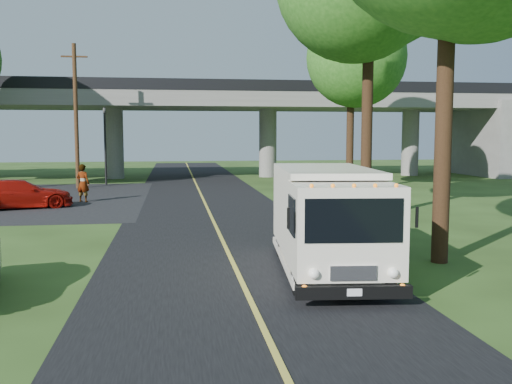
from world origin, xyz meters
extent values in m
plane|color=#273D15|center=(0.00, 0.00, 0.00)|extent=(120.00, 120.00, 0.00)
cube|color=black|center=(0.00, 10.00, 0.01)|extent=(7.00, 90.00, 0.02)
cube|color=gold|center=(0.00, 10.00, 0.03)|extent=(0.12, 90.00, 0.01)
cube|color=slate|center=(0.00, 32.00, 6.00)|extent=(50.00, 9.00, 1.20)
cube|color=black|center=(0.00, 27.60, 6.90)|extent=(50.00, 0.25, 0.80)
cube|color=black|center=(0.00, 36.40, 6.90)|extent=(50.00, 0.25, 0.80)
cube|color=slate|center=(25.00, 32.00, 3.00)|extent=(4.00, 10.00, 6.00)
cylinder|color=slate|center=(-6.00, 32.00, 2.70)|extent=(1.40, 1.40, 5.40)
cylinder|color=slate|center=(6.00, 32.00, 2.70)|extent=(1.40, 1.40, 5.40)
cylinder|color=slate|center=(18.00, 32.00, 2.70)|extent=(1.40, 1.40, 5.40)
cylinder|color=black|center=(-6.00, 26.00, 2.60)|extent=(0.14, 0.14, 5.20)
imported|color=black|center=(-6.00, 26.00, 4.60)|extent=(0.18, 0.22, 1.10)
cylinder|color=#472D19|center=(-7.50, 24.00, 4.50)|extent=(0.26, 0.26, 9.00)
cube|color=#472D19|center=(-7.50, 24.00, 8.20)|extent=(1.60, 0.10, 0.10)
cylinder|color=#382314|center=(5.50, 1.00, 3.50)|extent=(0.44, 0.44, 7.00)
cylinder|color=#382314|center=(6.20, 9.00, 3.85)|extent=(0.44, 0.44, 7.70)
cylinder|color=#382314|center=(9.00, 20.00, 3.32)|extent=(0.44, 0.44, 6.65)
sphere|color=#225A17|center=(9.00, 20.00, 8.20)|extent=(5.58, 5.58, 5.58)
sphere|color=#225A17|center=(9.50, 19.60, 8.50)|extent=(4.96, 4.96, 4.96)
cube|color=silver|center=(2.28, 1.06, 1.54)|extent=(2.58, 4.24, 2.07)
cube|color=silver|center=(2.01, -1.78, 1.45)|extent=(2.35, 1.86, 1.89)
cube|color=black|center=(1.93, -2.58, 1.75)|extent=(1.93, 0.26, 0.87)
cube|color=black|center=(1.92, -2.68, 0.35)|extent=(2.30, 0.38, 0.26)
cube|color=silver|center=(2.24, 0.69, 0.28)|extent=(2.71, 5.52, 0.17)
cylinder|color=black|center=(1.09, -1.51, 0.41)|extent=(0.34, 0.85, 0.83)
cylinder|color=black|center=(2.96, -1.68, 0.41)|extent=(0.34, 0.85, 0.83)
cylinder|color=black|center=(1.46, 2.34, 0.41)|extent=(0.34, 0.85, 0.83)
cylinder|color=black|center=(3.33, 2.16, 0.41)|extent=(0.34, 0.85, 0.83)
imported|color=#9E1009|center=(-8.54, 14.24, 0.67)|extent=(5.00, 3.27, 1.35)
imported|color=gray|center=(-6.05, 16.41, 0.96)|extent=(0.83, 0.72, 1.93)
camera|label=1|loc=(-1.53, -13.14, 3.42)|focal=40.00mm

